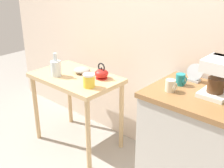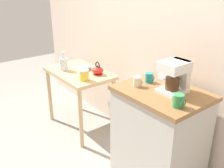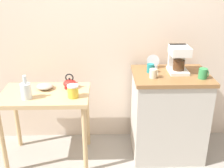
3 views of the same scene
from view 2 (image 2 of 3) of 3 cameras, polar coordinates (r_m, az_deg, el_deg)
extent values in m
plane|color=gray|center=(2.92, -0.10, -14.02)|extent=(8.00, 8.00, 0.00)
cube|color=beige|center=(2.60, 9.20, 14.68)|extent=(4.40, 0.10, 2.80)
cube|color=tan|center=(3.01, -7.48, 2.48)|extent=(0.84, 0.53, 0.04)
cylinder|color=tan|center=(3.38, -13.78, -2.53)|extent=(0.04, 0.04, 0.70)
cylinder|color=tan|center=(2.77, -7.01, -7.86)|extent=(0.04, 0.04, 0.70)
cylinder|color=tan|center=(3.56, -7.25, -0.70)|extent=(0.04, 0.04, 0.70)
cylinder|color=tan|center=(2.99, 0.38, -5.24)|extent=(0.04, 0.04, 0.70)
cube|color=#BCB7AD|center=(2.34, 10.37, -12.02)|extent=(0.70, 0.54, 0.86)
cube|color=olive|center=(2.12, 11.20, -1.94)|extent=(0.73, 0.57, 0.04)
cylinder|color=#9E998C|center=(3.06, -6.07, 3.36)|extent=(0.07, 0.07, 0.01)
ellipsoid|color=#9E998C|center=(3.06, -6.09, 3.82)|extent=(0.16, 0.16, 0.04)
cylinder|color=red|center=(2.88, -3.21, 2.23)|extent=(0.11, 0.11, 0.01)
ellipsoid|color=red|center=(2.87, -3.22, 3.05)|extent=(0.13, 0.13, 0.08)
cone|color=red|center=(2.82, -2.51, 2.80)|extent=(0.06, 0.03, 0.05)
sphere|color=black|center=(2.85, -3.25, 3.97)|extent=(0.02, 0.02, 0.02)
torus|color=black|center=(2.85, -3.25, 4.21)|extent=(0.08, 0.01, 0.08)
cylinder|color=silver|center=(3.05, -10.76, 4.33)|extent=(0.10, 0.10, 0.15)
cylinder|color=silver|center=(3.02, -10.91, 6.35)|extent=(0.03, 0.03, 0.08)
cylinder|color=gold|center=(2.71, -6.27, 1.90)|extent=(0.10, 0.10, 0.11)
cylinder|color=white|center=(2.69, -6.32, 3.10)|extent=(0.10, 0.10, 0.01)
cube|color=white|center=(2.09, 13.36, -1.46)|extent=(0.18, 0.22, 0.03)
cube|color=white|center=(2.11, 15.11, 1.98)|extent=(0.16, 0.05, 0.26)
cube|color=white|center=(2.02, 13.88, 3.87)|extent=(0.18, 0.22, 0.08)
cylinder|color=#4C2D19|center=(2.06, 13.35, 0.13)|extent=(0.11, 0.11, 0.10)
cylinder|color=teal|center=(2.25, 8.32, 1.41)|extent=(0.07, 0.07, 0.08)
torus|color=teal|center=(2.23, 8.98, 1.15)|extent=(0.01, 0.06, 0.06)
cylinder|color=#338C4C|center=(1.86, 14.66, -3.64)|extent=(0.08, 0.08, 0.10)
torus|color=#338C4C|center=(1.83, 15.68, -4.08)|extent=(0.01, 0.06, 0.06)
cylinder|color=beige|center=(2.15, 5.66, 0.53)|extent=(0.07, 0.07, 0.08)
torus|color=beige|center=(2.13, 6.34, 0.24)|extent=(0.01, 0.06, 0.06)
cube|color=#B2B5BA|center=(2.32, 11.38, 1.02)|extent=(0.09, 0.06, 0.02)
cylinder|color=#B2B5BA|center=(2.30, 11.50, 2.54)|extent=(0.13, 0.05, 0.12)
cylinder|color=black|center=(2.30, 11.47, 2.53)|extent=(0.11, 0.04, 0.10)
camera|label=1|loc=(0.59, -64.48, 8.72)|focal=46.07mm
camera|label=3|loc=(2.13, -68.27, 11.39)|focal=44.28mm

